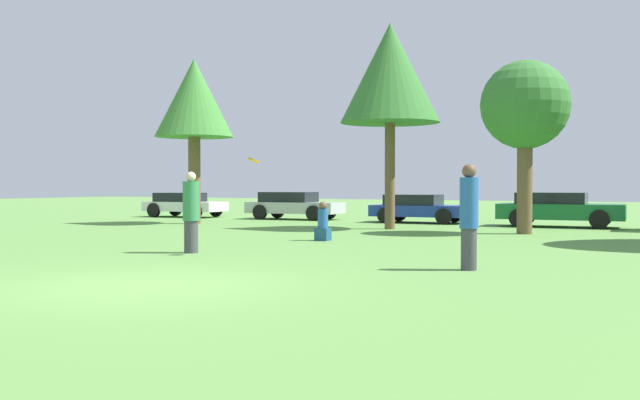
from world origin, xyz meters
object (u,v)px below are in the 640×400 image
(parked_car_green, at_px, (558,208))
(parked_car_white, at_px, (184,204))
(frisbee, at_px, (254,160))
(bystander_sitting, at_px, (323,224))
(tree_2, at_px, (525,107))
(parked_car_blue, at_px, (418,208))
(person_catcher, at_px, (469,216))
(parked_car_silver, at_px, (293,205))
(tree_0, at_px, (194,100))
(person_thrower, at_px, (191,212))
(tree_1, at_px, (390,74))

(parked_car_green, bearing_deg, parked_car_white, 177.15)
(frisbee, distance_m, bystander_sitting, 4.69)
(tree_2, bearing_deg, parked_car_blue, 138.52)
(person_catcher, bearing_deg, parked_car_silver, -48.25)
(tree_0, bearing_deg, parked_car_green, 18.86)
(person_thrower, distance_m, parked_car_green, 15.43)
(parked_car_green, bearing_deg, parked_car_blue, 173.50)
(tree_0, relative_size, parked_car_green, 1.45)
(frisbee, bearing_deg, tree_0, 133.66)
(frisbee, xyz_separation_m, parked_car_silver, (-7.44, 14.48, -1.45))
(frisbee, xyz_separation_m, parked_car_green, (4.11, 14.13, -1.42))
(parked_car_white, distance_m, parked_car_green, 17.35)
(frisbee, relative_size, parked_car_blue, 0.07)
(person_thrower, xyz_separation_m, parked_car_blue, (0.11, 14.65, -0.32))
(person_thrower, bearing_deg, parked_car_silver, 113.71)
(tree_0, height_order, parked_car_blue, tree_0)
(parked_car_green, bearing_deg, frisbee, -109.64)
(tree_0, height_order, parked_car_silver, tree_0)
(person_catcher, bearing_deg, bystander_sitting, -38.85)
(person_catcher, xyz_separation_m, tree_0, (-14.15, 10.04, 3.95))
(person_catcher, distance_m, parked_car_silver, 19.43)
(tree_2, relative_size, parked_car_blue, 1.38)
(person_catcher, relative_size, bystander_sitting, 1.78)
(person_thrower, distance_m, bystander_sitting, 4.71)
(tree_2, relative_size, parked_car_white, 1.39)
(person_catcher, height_order, tree_1, tree_1)
(tree_0, relative_size, tree_1, 0.91)
(tree_1, bearing_deg, parked_car_green, 38.87)
(person_thrower, distance_m, tree_2, 11.76)
(tree_0, xyz_separation_m, parked_car_green, (13.27, 4.53, -4.26))
(parked_car_green, bearing_deg, tree_2, -97.37)
(bystander_sitting, distance_m, parked_car_white, 15.89)
(bystander_sitting, height_order, parked_car_green, parked_car_green)
(person_thrower, xyz_separation_m, frisbee, (1.57, 0.22, 1.17))
(person_thrower, height_order, tree_2, tree_2)
(tree_2, distance_m, parked_car_green, 5.49)
(person_catcher, distance_m, bystander_sitting, 7.36)
(parked_car_silver, xyz_separation_m, parked_car_green, (11.55, -0.35, 0.03))
(tree_1, height_order, parked_car_silver, tree_1)
(parked_car_blue, xyz_separation_m, parked_car_green, (5.57, -0.30, 0.07))
(tree_1, bearing_deg, person_catcher, -60.64)
(person_thrower, relative_size, person_catcher, 0.96)
(tree_1, bearing_deg, parked_car_blue, 97.08)
(bystander_sitting, distance_m, tree_0, 11.01)
(person_catcher, xyz_separation_m, tree_1, (-5.91, 10.51, 4.45))
(tree_0, bearing_deg, bystander_sitting, -31.38)
(bystander_sitting, height_order, parked_car_silver, parked_car_silver)
(person_catcher, bearing_deg, person_thrower, -0.00)
(bystander_sitting, relative_size, tree_1, 0.15)
(person_thrower, height_order, person_catcher, person_catcher)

